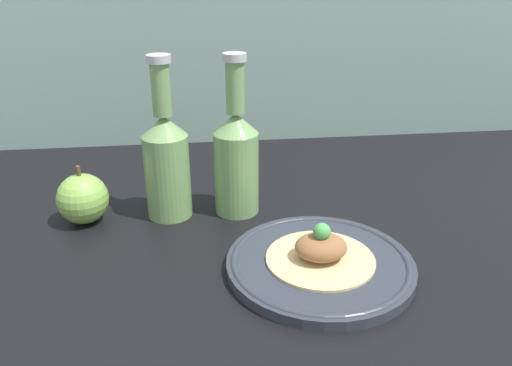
% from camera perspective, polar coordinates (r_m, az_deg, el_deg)
% --- Properties ---
extents(ground_plane, '(1.80, 1.10, 0.04)m').
position_cam_1_polar(ground_plane, '(0.75, 2.53, -9.67)').
color(ground_plane, black).
extents(plate, '(0.26, 0.26, 0.02)m').
position_cam_1_polar(plate, '(0.71, 7.32, -9.10)').
color(plate, '#2D333D').
rests_on(plate, ground_plane).
extents(plated_food, '(0.15, 0.15, 0.06)m').
position_cam_1_polar(plated_food, '(0.70, 7.41, -7.66)').
color(plated_food, '#D6BC7F').
rests_on(plated_food, plate).
extents(cider_bottle_left, '(0.07, 0.07, 0.27)m').
position_cam_1_polar(cider_bottle_left, '(0.83, -10.20, 2.57)').
color(cider_bottle_left, '#729E5B').
rests_on(cider_bottle_left, ground_plane).
extents(cider_bottle_right, '(0.07, 0.07, 0.27)m').
position_cam_1_polar(cider_bottle_right, '(0.83, -2.27, 2.96)').
color(cider_bottle_right, '#729E5B').
rests_on(cider_bottle_right, ground_plane).
extents(apple, '(0.08, 0.08, 0.10)m').
position_cam_1_polar(apple, '(0.86, -19.19, -1.71)').
color(apple, '#84B74C').
rests_on(apple, ground_plane).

